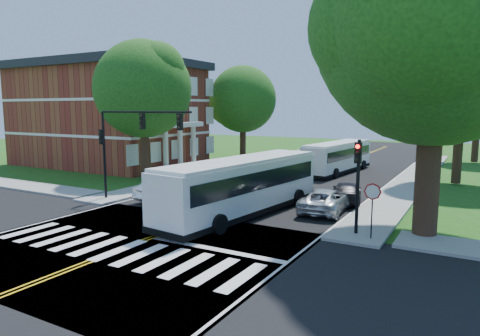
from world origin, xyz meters
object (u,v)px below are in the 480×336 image
Objects in this scene: hatchback at (168,189)px; suv at (326,200)px; signal_nw at (130,134)px; signal_ne at (358,174)px; dark_sedan at (347,192)px; bus_lead at (243,185)px; bus_follow at (338,157)px.

hatchback is 0.91× the size of suv.
signal_nw is 12.52m from suv.
dark_sedan is (-2.44, 7.13, -2.32)m from signal_ne.
bus_lead is at bearing -175.73° from hatchback.
signal_ne is (14.06, 0.01, -1.41)m from signal_nw.
bus_lead reaches higher than suv.
bus_lead is (-6.61, 0.96, -1.27)m from signal_ne.
bus_lead is 1.12× the size of bus_follow.
suv is at bearing 19.34° from signal_nw.
hatchback reaches higher than suv.
hatchback is (1.31, 1.94, -3.64)m from signal_nw.
dark_sedan is at bearing -139.98° from hatchback.
signal_nw reaches higher than bus_follow.
signal_ne reaches higher than dark_sedan.
hatchback is at bearing 76.61° from bus_follow.
bus_lead is 2.56× the size of suv.
suv is at bearing -155.28° from hatchback.
signal_ne reaches higher than hatchback.
signal_nw is 1.64× the size of dark_sedan.
bus_follow is (-0.09, 18.39, -0.18)m from bus_lead.
signal_nw is 0.64× the size of bus_follow.
hatchback is (-12.75, 1.93, -2.22)m from signal_ne.
signal_ne is at bearing 95.01° from dark_sedan.
signal_ne reaches higher than bus_lead.
hatchback is at bearing -2.02° from bus_lead.
dark_sedan is at bearing -117.08° from bus_lead.
bus_lead is 4.97m from suv.
signal_ne is 0.35× the size of bus_lead.
signal_ne is 20.52m from bus_follow.
dark_sedan is at bearing 108.88° from signal_ne.
hatchback is at bearing 7.75° from suv.
signal_nw is 20.91m from bus_follow.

